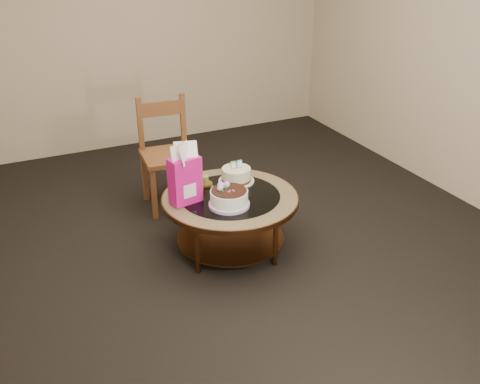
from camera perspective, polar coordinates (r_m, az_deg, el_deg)
name	(u,v)px	position (r m, az deg, el deg)	size (l,w,h in m)	color
ground	(231,248)	(4.17, -1.00, -5.97)	(5.00, 5.00, 0.00)	black
room_walls	(229,46)	(3.59, -1.20, 15.28)	(4.52, 5.02, 2.61)	#BFAE91
coffee_table	(230,205)	(3.98, -1.05, -1.38)	(1.02, 1.02, 0.46)	brown
decorated_cake	(229,199)	(3.78, -1.20, -0.72)	(0.29, 0.29, 0.17)	#C7A2E5
cream_cake	(236,175)	(4.13, -0.40, 1.81)	(0.28, 0.28, 0.18)	silver
gift_bag	(185,174)	(3.78, -5.91, 1.92)	(0.24, 0.19, 0.44)	#EB1696
pillar_candle	(205,182)	(4.09, -3.79, 1.06)	(0.12, 0.12, 0.09)	#CFBF55
dining_chair	(168,153)	(4.66, -7.73, 4.12)	(0.47, 0.47, 0.96)	brown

